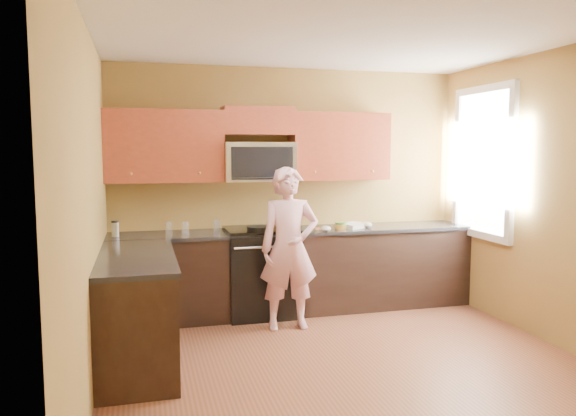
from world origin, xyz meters
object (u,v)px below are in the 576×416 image
object	(u,v)px
stove	(261,271)
microwave	(258,181)
frying_pan	(259,232)
woman	(289,248)
butter_tub	(341,229)
travel_mug	(116,237)

from	to	relation	value
stove	microwave	bearing A→B (deg)	90.00
frying_pan	stove	bearing A→B (deg)	66.78
stove	woman	size ratio (longest dim) A/B	0.59
woman	butter_tub	size ratio (longest dim) A/B	12.14
microwave	frying_pan	xyz separation A→B (m)	(-0.07, -0.38, -0.50)
woman	butter_tub	distance (m)	0.85
woman	microwave	bearing A→B (deg)	108.27
stove	travel_mug	world-z (taller)	travel_mug
woman	travel_mug	world-z (taller)	woman
frying_pan	butter_tub	xyz separation A→B (m)	(0.96, 0.17, -0.03)
frying_pan	woman	bearing A→B (deg)	-54.91
butter_tub	microwave	bearing A→B (deg)	166.82
frying_pan	butter_tub	world-z (taller)	frying_pan
frying_pan	butter_tub	size ratio (longest dim) A/B	3.42
butter_tub	travel_mug	xyz separation A→B (m)	(-2.38, 0.07, 0.00)
butter_tub	travel_mug	bearing A→B (deg)	178.26
travel_mug	microwave	bearing A→B (deg)	5.14
woman	frying_pan	bearing A→B (deg)	135.71
microwave	butter_tub	xyz separation A→B (m)	(0.88, -0.21, -0.53)
microwave	frying_pan	size ratio (longest dim) A/B	1.66
stove	woman	world-z (taller)	woman
frying_pan	travel_mug	bearing A→B (deg)	163.05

